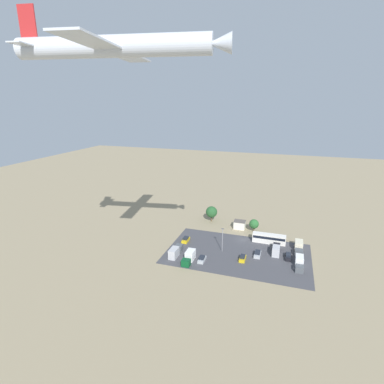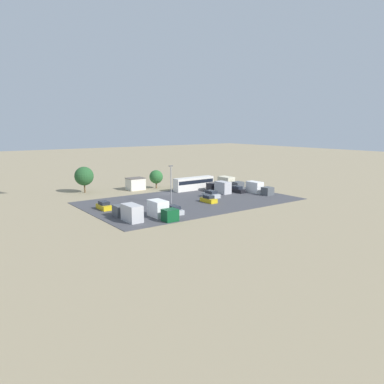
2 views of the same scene
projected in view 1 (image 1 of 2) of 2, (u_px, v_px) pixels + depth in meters
name	position (u px, v px, depth m)	size (l,w,h in m)	color
ground_plane	(243.00, 240.00, 109.51)	(400.00, 400.00, 0.00)	gray
parking_lot_surface	(238.00, 254.00, 99.62)	(46.57, 28.50, 0.08)	#424247
shed_building	(240.00, 225.00, 119.09)	(4.55, 3.78, 3.19)	silver
bus	(269.00, 238.00, 106.58)	(11.54, 2.46, 3.37)	silver
parked_car_0	(243.00, 258.00, 95.27)	(1.79, 4.15, 1.56)	gold
parked_car_1	(202.00, 259.00, 94.71)	(1.87, 4.20, 1.55)	#ADB2B7
parked_car_2	(288.00, 256.00, 96.32)	(1.72, 4.79, 1.62)	black
parked_car_3	(258.00, 254.00, 97.93)	(1.99, 4.61, 1.60)	#ADB2B7
parked_car_4	(186.00, 240.00, 108.05)	(1.91, 4.15, 1.66)	gold
parked_truck_0	(299.00, 263.00, 91.32)	(2.35, 7.63, 2.80)	#4C5156
parked_truck_1	(189.00, 257.00, 94.35)	(2.53, 7.23, 3.07)	#0C4723
parked_truck_2	(175.00, 251.00, 98.01)	(2.34, 8.16, 3.01)	#4C5156
parked_truck_3	(276.00, 250.00, 99.23)	(2.35, 7.34, 2.96)	black
parked_truck_4	(299.00, 247.00, 101.12)	(2.57, 8.19, 2.89)	#4C5156
tree_near_shed	(212.00, 212.00, 125.44)	(4.78, 4.78, 6.65)	brown
tree_apron_mid	(254.00, 224.00, 115.92)	(3.68, 3.68, 4.97)	brown
light_pole_lot_centre	(222.00, 239.00, 99.74)	(0.90, 0.28, 8.34)	gray
airplane	(119.00, 46.00, 56.60)	(41.97, 34.99, 9.85)	silver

